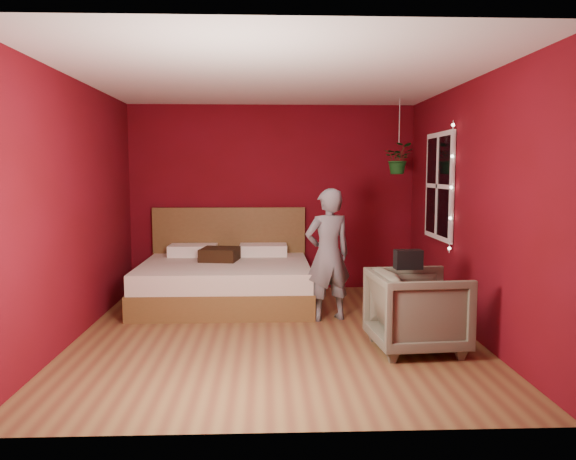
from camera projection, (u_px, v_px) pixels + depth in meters
The scene contains 10 objects.
floor at pixel (275, 333), 5.84m from camera, with size 4.50×4.50×0.00m, color brown.
room_walls at pixel (275, 171), 5.67m from camera, with size 4.04×4.54×2.62m.
window at pixel (439, 186), 6.66m from camera, with size 0.05×0.97×1.27m.
fairy_lights at pixel (451, 187), 6.14m from camera, with size 0.04×0.04×1.45m.
bed at pixel (226, 279), 7.18m from camera, with size 2.13×1.81×1.17m.
person at pixel (328, 255), 6.29m from camera, with size 0.54×0.36×1.49m, color slate.
armchair at pixel (417, 310), 5.25m from camera, with size 0.81×0.83×0.76m, color #64634E.
handbag at pixel (408, 259), 5.28m from camera, with size 0.25×0.13×0.18m, color black.
throw_pillow at pixel (220, 254), 7.21m from camera, with size 0.45×0.45×0.16m, color #321E10.
hanging_plant at pixel (399, 159), 7.27m from camera, with size 0.41×0.37×0.96m.
Camera 1 is at (-0.09, -5.70, 1.68)m, focal length 35.00 mm.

